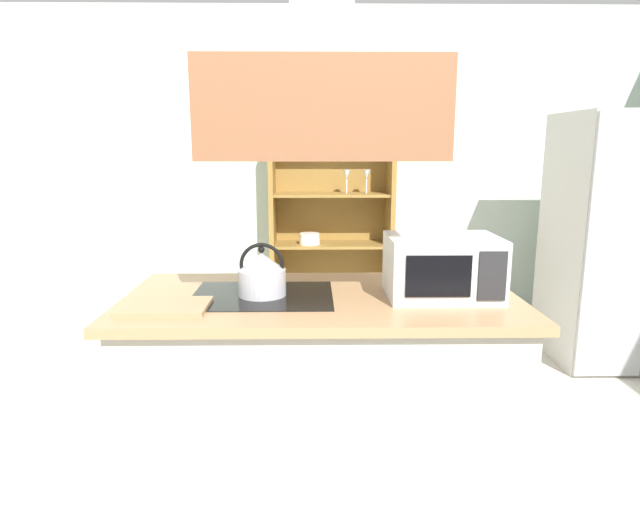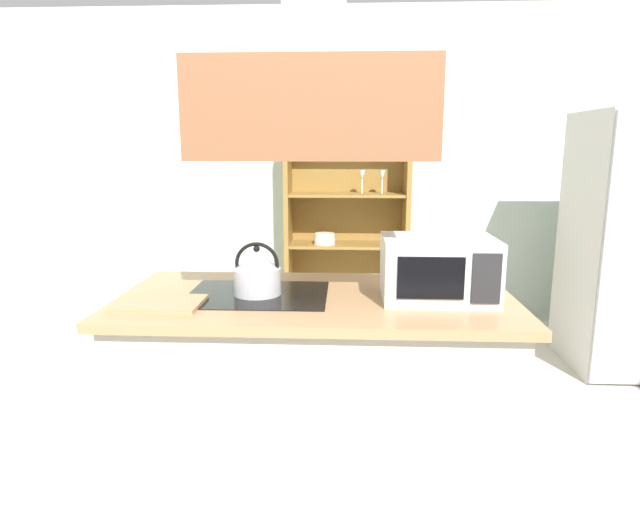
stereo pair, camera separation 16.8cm
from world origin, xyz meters
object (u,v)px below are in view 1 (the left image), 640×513
(refrigerator, at_px, (623,240))
(microwave, at_px, (442,267))
(dish_cabinet, at_px, (331,236))
(kettle, at_px, (262,274))
(cutting_board, at_px, (165,306))

(refrigerator, xyz_separation_m, microwave, (-1.65, -1.52, 0.15))
(dish_cabinet, height_order, kettle, dish_cabinet)
(refrigerator, relative_size, microwave, 3.83)
(refrigerator, distance_m, kettle, 2.84)
(dish_cabinet, relative_size, microwave, 3.77)
(cutting_board, bearing_deg, refrigerator, 31.10)
(refrigerator, distance_m, microwave, 2.25)
(refrigerator, distance_m, dish_cabinet, 2.24)
(cutting_board, relative_size, microwave, 0.74)
(dish_cabinet, xyz_separation_m, cutting_board, (-0.75, -2.61, 0.14))
(dish_cabinet, bearing_deg, refrigerator, -24.71)
(cutting_board, distance_m, microwave, 1.15)
(refrigerator, bearing_deg, cutting_board, -148.90)
(refrigerator, relative_size, dish_cabinet, 1.02)
(kettle, bearing_deg, refrigerator, 31.78)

